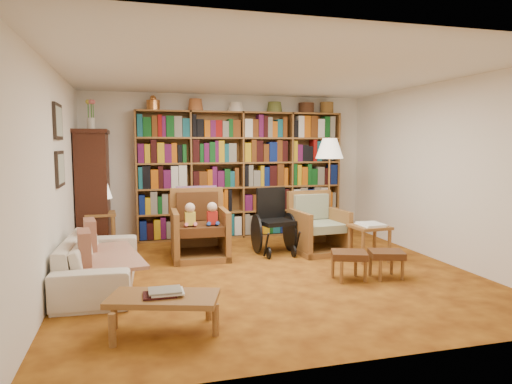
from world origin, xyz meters
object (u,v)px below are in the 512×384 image
object	(u,v)px
armchair_sage	(316,229)
footstool_b	(386,256)
footstool_a	(349,257)
wheelchair	(273,223)
armchair_leather	(199,229)
floor_lamp	(329,153)
sofa	(100,261)
coffee_table	(164,300)
side_table_lamp	(101,222)
side_table_papers	(369,231)

from	to	relation	value
armchair_sage	footstool_b	xyz separation A→B (m)	(0.28, -1.54, -0.07)
footstool_b	footstool_a	bearing A→B (deg)	174.04
armchair_sage	wheelchair	size ratio (longest dim) A/B	0.94
armchair_sage	wheelchair	distance (m)	0.67
armchair_sage	footstool_a	xyz separation A→B (m)	(-0.20, -1.49, -0.06)
armchair_leather	floor_lamp	bearing A→B (deg)	11.36
sofa	floor_lamp	xyz separation A→B (m)	(3.55, 1.52, 1.21)
armchair_leather	coffee_table	xyz separation A→B (m)	(-0.68, -2.63, -0.12)
coffee_table	footstool_b	bearing A→B (deg)	18.91
side_table_lamp	wheelchair	size ratio (longest dim) A/B	0.62
wheelchair	footstool_b	distance (m)	1.92
side_table_lamp	side_table_papers	distance (m)	4.00
armchair_leather	footstool_a	bearing A→B (deg)	-46.01
footstool_b	side_table_lamp	bearing A→B (deg)	145.73
side_table_papers	sofa	bearing A→B (deg)	-176.42
wheelchair	armchair_sage	bearing A→B (deg)	-10.62
side_table_papers	coffee_table	size ratio (longest dim) A/B	0.51
side_table_lamp	side_table_papers	size ratio (longest dim) A/B	1.15
sofa	coffee_table	xyz separation A→B (m)	(0.63, -1.56, 0.00)
wheelchair	armchair_leather	bearing A→B (deg)	178.57
armchair_sage	side_table_papers	size ratio (longest dim) A/B	1.73
armchair_leather	side_table_papers	distance (m)	2.45
floor_lamp	footstool_a	xyz separation A→B (m)	(-0.66, -2.10, -1.21)
sofa	side_table_lamp	xyz separation A→B (m)	(-0.10, 1.74, 0.17)
side_table_lamp	floor_lamp	xyz separation A→B (m)	(3.65, -0.22, 1.04)
side_table_lamp	wheelchair	distance (m)	2.63
sofa	armchair_leather	world-z (taller)	armchair_leather
armchair_leather	floor_lamp	xyz separation A→B (m)	(2.25, 0.45, 1.09)
footstool_a	side_table_papers	bearing A→B (deg)	48.27
footstool_a	footstool_b	distance (m)	0.48
armchair_leather	armchair_sage	world-z (taller)	armchair_leather
coffee_table	sofa	bearing A→B (deg)	111.86
sofa	armchair_sage	distance (m)	3.22
wheelchair	floor_lamp	xyz separation A→B (m)	(1.12, 0.48, 1.05)
sofa	side_table_lamp	distance (m)	1.75
side_table_papers	coffee_table	world-z (taller)	side_table_papers
floor_lamp	wheelchair	bearing A→B (deg)	-156.74
armchair_sage	side_table_papers	world-z (taller)	armchair_sage
side_table_papers	floor_lamp	bearing A→B (deg)	92.08
armchair_sage	floor_lamp	world-z (taller)	floor_lamp
armchair_sage	side_table_papers	distance (m)	0.87
footstool_b	coffee_table	world-z (taller)	coffee_table
side_table_papers	side_table_lamp	bearing A→B (deg)	157.74
armchair_leather	footstool_b	distance (m)	2.67
footstool_a	coffee_table	world-z (taller)	coffee_table
armchair_leather	side_table_papers	bearing A→B (deg)	-20.21
side_table_lamp	coffee_table	size ratio (longest dim) A/B	0.59
wheelchair	footstool_a	bearing A→B (deg)	-74.32
armchair_sage	coffee_table	distance (m)	3.50
armchair_leather	footstool_a	xyz separation A→B (m)	(1.59, -1.64, -0.12)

